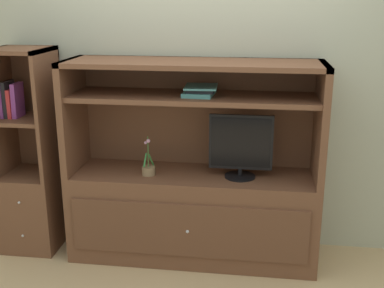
{
  "coord_description": "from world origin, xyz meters",
  "views": [
    {
      "loc": [
        0.47,
        -3.05,
        1.97
      ],
      "look_at": [
        0.0,
        0.35,
        0.94
      ],
      "focal_mm": 45.55,
      "sensor_mm": 36.0,
      "label": 1
    }
  ],
  "objects_px": {
    "upright_book_row": "(12,100)",
    "magazine_stack": "(200,90)",
    "tv_monitor": "(241,146)",
    "bookshelf_tall": "(32,182)",
    "potted_plant": "(149,169)",
    "media_console": "(193,196)"
  },
  "relations": [
    {
      "from": "media_console",
      "to": "tv_monitor",
      "type": "bearing_deg",
      "value": -5.08
    },
    {
      "from": "potted_plant",
      "to": "upright_book_row",
      "type": "bearing_deg",
      "value": 176.3
    },
    {
      "from": "media_console",
      "to": "potted_plant",
      "type": "bearing_deg",
      "value": -167.17
    },
    {
      "from": "media_console",
      "to": "tv_monitor",
      "type": "distance_m",
      "value": 0.56
    },
    {
      "from": "media_console",
      "to": "magazine_stack",
      "type": "height_order",
      "value": "media_console"
    },
    {
      "from": "magazine_stack",
      "to": "upright_book_row",
      "type": "distance_m",
      "value": 1.46
    },
    {
      "from": "potted_plant",
      "to": "magazine_stack",
      "type": "bearing_deg",
      "value": 11.2
    },
    {
      "from": "media_console",
      "to": "bookshelf_tall",
      "type": "bearing_deg",
      "value": 179.83
    },
    {
      "from": "media_console",
      "to": "potted_plant",
      "type": "xyz_separation_m",
      "value": [
        -0.33,
        -0.07,
        0.24
      ]
    },
    {
      "from": "potted_plant",
      "to": "bookshelf_tall",
      "type": "distance_m",
      "value": 1.0
    },
    {
      "from": "magazine_stack",
      "to": "tv_monitor",
      "type": "bearing_deg",
      "value": -6.09
    },
    {
      "from": "upright_book_row",
      "to": "magazine_stack",
      "type": "bearing_deg",
      "value": 0.23
    },
    {
      "from": "tv_monitor",
      "to": "bookshelf_tall",
      "type": "relative_size",
      "value": 0.3
    },
    {
      "from": "magazine_stack",
      "to": "bookshelf_tall",
      "type": "height_order",
      "value": "bookshelf_tall"
    },
    {
      "from": "tv_monitor",
      "to": "upright_book_row",
      "type": "height_order",
      "value": "upright_book_row"
    },
    {
      "from": "media_console",
      "to": "upright_book_row",
      "type": "bearing_deg",
      "value": -179.79
    },
    {
      "from": "tv_monitor",
      "to": "media_console",
      "type": "bearing_deg",
      "value": 174.92
    },
    {
      "from": "media_console",
      "to": "tv_monitor",
      "type": "xyz_separation_m",
      "value": [
        0.36,
        -0.03,
        0.43
      ]
    },
    {
      "from": "media_console",
      "to": "magazine_stack",
      "type": "distance_m",
      "value": 0.83
    },
    {
      "from": "tv_monitor",
      "to": "upright_book_row",
      "type": "relative_size",
      "value": 1.71
    },
    {
      "from": "bookshelf_tall",
      "to": "upright_book_row",
      "type": "bearing_deg",
      "value": -174.69
    },
    {
      "from": "media_console",
      "to": "magazine_stack",
      "type": "bearing_deg",
      "value": 0.78
    }
  ]
}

